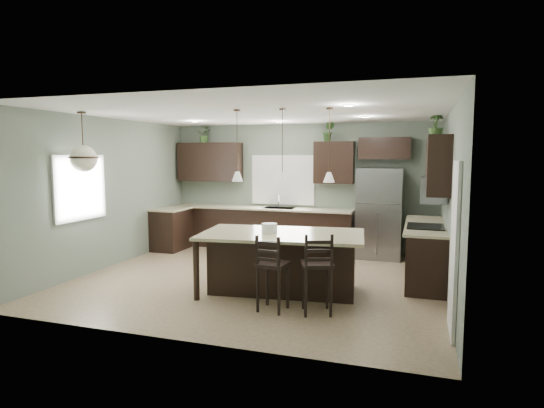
{
  "coord_description": "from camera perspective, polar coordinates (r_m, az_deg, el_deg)",
  "views": [
    {
      "loc": [
        2.57,
        -7.16,
        2.1
      ],
      "look_at": [
        0.1,
        0.4,
        1.25
      ],
      "focal_mm": 30.0,
      "sensor_mm": 36.0,
      "label": 1
    }
  ],
  "objects": [
    {
      "name": "ground",
      "position": [
        7.89,
        -1.61,
        -9.33
      ],
      "size": [
        6.0,
        6.0,
        0.0
      ],
      "primitive_type": "plane",
      "color": "#9E8466",
      "rests_on": "ground"
    },
    {
      "name": "pantry_door",
      "position": [
        5.73,
        21.9,
        -5.21
      ],
      "size": [
        0.04,
        0.82,
        2.04
      ],
      "primitive_type": "cube",
      "color": "white",
      "rests_on": "ground"
    },
    {
      "name": "window_back",
      "position": [
        10.35,
        1.38,
        3.05
      ],
      "size": [
        1.35,
        0.02,
        1.0
      ],
      "primitive_type": "cube",
      "color": "white",
      "rests_on": "room_shell"
    },
    {
      "name": "window_left",
      "position": [
        8.46,
        -23.0,
        1.89
      ],
      "size": [
        0.02,
        1.1,
        1.0
      ],
      "primitive_type": "cube",
      "color": "white",
      "rests_on": "room_shell"
    },
    {
      "name": "left_return_cabs",
      "position": [
        10.44,
        -12.51,
        -3.14
      ],
      "size": [
        0.6,
        0.9,
        0.9
      ],
      "primitive_type": "cube",
      "color": "black",
      "rests_on": "ground"
    },
    {
      "name": "left_return_countertop",
      "position": [
        10.37,
        -12.48,
        -0.58
      ],
      "size": [
        0.66,
        0.96,
        0.04
      ],
      "primitive_type": "cube",
      "color": "beige",
      "rests_on": "left_return_cabs"
    },
    {
      "name": "back_lower_cabs",
      "position": [
        10.33,
        -1.48,
        -3.09
      ],
      "size": [
        4.2,
        0.6,
        0.9
      ],
      "primitive_type": "cube",
      "color": "black",
      "rests_on": "ground"
    },
    {
      "name": "back_countertop",
      "position": [
        10.25,
        -1.53,
        -0.52
      ],
      "size": [
        4.2,
        0.66,
        0.04
      ],
      "primitive_type": "cube",
      "color": "beige",
      "rests_on": "back_lower_cabs"
    },
    {
      "name": "sink_inset",
      "position": [
        10.11,
        0.88,
        -0.52
      ],
      "size": [
        0.7,
        0.45,
        0.01
      ],
      "primitive_type": "cube",
      "color": "gray",
      "rests_on": "back_countertop"
    },
    {
      "name": "faucet",
      "position": [
        10.06,
        0.83,
        0.28
      ],
      "size": [
        0.02,
        0.02,
        0.28
      ],
      "primitive_type": "cylinder",
      "color": "silver",
      "rests_on": "back_countertop"
    },
    {
      "name": "back_upper_left",
      "position": [
        10.82,
        -7.8,
        5.25
      ],
      "size": [
        1.55,
        0.34,
        0.9
      ],
      "primitive_type": "cube",
      "color": "black",
      "rests_on": "room_shell"
    },
    {
      "name": "back_upper_right",
      "position": [
        9.9,
        7.82,
        5.17
      ],
      "size": [
        0.85,
        0.34,
        0.9
      ],
      "primitive_type": "cube",
      "color": "black",
      "rests_on": "room_shell"
    },
    {
      "name": "fridge_header",
      "position": [
        9.77,
        13.96,
        6.8
      ],
      "size": [
        1.05,
        0.34,
        0.45
      ],
      "primitive_type": "cube",
      "color": "black",
      "rests_on": "room_shell"
    },
    {
      "name": "right_lower_cabs",
      "position": [
        8.2,
        18.72,
        -5.83
      ],
      "size": [
        0.6,
        2.35,
        0.9
      ],
      "primitive_type": "cube",
      "color": "black",
      "rests_on": "ground"
    },
    {
      "name": "right_countertop",
      "position": [
        8.12,
        18.69,
        -2.58
      ],
      "size": [
        0.66,
        2.35,
        0.04
      ],
      "primitive_type": "cube",
      "color": "beige",
      "rests_on": "right_lower_cabs"
    },
    {
      "name": "cooktop",
      "position": [
        7.85,
        18.71,
        -2.69
      ],
      "size": [
        0.58,
        0.75,
        0.02
      ],
      "primitive_type": "cube",
      "color": "black",
      "rests_on": "right_countertop"
    },
    {
      "name": "wall_oven_front",
      "position": [
        7.94,
        16.52,
        -6.15
      ],
      "size": [
        0.01,
        0.72,
        0.6
      ],
      "primitive_type": "cube",
      "color": "gray",
      "rests_on": "right_lower_cabs"
    },
    {
      "name": "right_upper_cabs",
      "position": [
        8.04,
        20.01,
        4.67
      ],
      "size": [
        0.34,
        2.35,
        0.9
      ],
      "primitive_type": "cube",
      "color": "black",
      "rests_on": "room_shell"
    },
    {
      "name": "microwave",
      "position": [
        7.78,
        19.6,
        1.7
      ],
      "size": [
        0.4,
        0.75,
        0.4
      ],
      "primitive_type": "cube",
      "color": "gray",
      "rests_on": "right_upper_cabs"
    },
    {
      "name": "refrigerator",
      "position": [
        9.58,
        13.34,
        -1.11
      ],
      "size": [
        0.9,
        0.74,
        1.85
      ],
      "primitive_type": "cube",
      "color": "gray",
      "rests_on": "ground"
    },
    {
      "name": "kitchen_island",
      "position": [
        7.03,
        1.27,
        -7.36
      ],
      "size": [
        2.6,
        1.68,
        0.92
      ],
      "primitive_type": "cube",
      "rotation": [
        0.0,
        0.0,
        0.12
      ],
      "color": "black",
      "rests_on": "ground"
    },
    {
      "name": "serving_dish",
      "position": [
        6.96,
        -0.34,
        -3.03
      ],
      "size": [
        0.24,
        0.24,
        0.14
      ],
      "primitive_type": "cylinder",
      "color": "white",
      "rests_on": "kitchen_island"
    },
    {
      "name": "bar_stool_center",
      "position": [
        6.2,
        0.12,
        -8.6
      ],
      "size": [
        0.43,
        0.43,
        1.05
      ],
      "primitive_type": "cube",
      "rotation": [
        0.0,
        0.0,
        -0.1
      ],
      "color": "black",
      "rests_on": "ground"
    },
    {
      "name": "bar_stool_right",
      "position": [
        6.11,
        5.68,
        -8.61
      ],
      "size": [
        0.52,
        0.52,
        1.1
      ],
      "primitive_type": "cube",
      "rotation": [
        0.0,
        0.0,
        0.33
      ],
      "color": "black",
      "rests_on": "ground"
    },
    {
      "name": "pendant_left",
      "position": [
        7.0,
        -4.4,
        7.31
      ],
      "size": [
        0.17,
        0.17,
        1.1
      ],
      "primitive_type": null,
      "color": "silver",
      "rests_on": "room_shell"
    },
    {
      "name": "pendant_center",
      "position": [
        6.84,
        1.31,
        7.36
      ],
      "size": [
        0.17,
        0.17,
        1.1
      ],
      "primitive_type": null,
      "color": "white",
      "rests_on": "room_shell"
    },
    {
      "name": "pendant_right",
      "position": [
        6.76,
        7.21,
        7.33
      ],
      "size": [
        0.17,
        0.17,
        1.1
      ],
      "primitive_type": null,
      "color": "white",
      "rests_on": "room_shell"
    },
    {
      "name": "chandelier",
      "position": [
        7.95,
        -22.66,
        7.21
      ],
      "size": [
        0.47,
        0.47,
        0.96
      ],
      "primitive_type": null,
      "color": "beige",
      "rests_on": "room_shell"
    },
    {
      "name": "plant_back_left",
      "position": [
        10.86,
        -8.46,
        8.59
      ],
      "size": [
        0.36,
        0.32,
        0.37
      ],
      "primitive_type": "imported",
      "rotation": [
        0.0,
        0.0,
        0.09
      ],
      "color": "#365927",
      "rests_on": "back_upper_left"
    },
    {
      "name": "plant_back_right",
      "position": [
        9.91,
        7.11,
        9.08
      ],
      "size": [
        0.25,
        0.2,
        0.45
      ],
      "primitive_type": "imported",
      "rotation": [
        0.0,
        0.0,
        -0.0
      ],
      "color": "#2D5224",
      "rests_on": "back_upper_right"
    },
    {
      "name": "plant_right_wall",
      "position": [
        8.54,
        19.87,
        9.24
      ],
      "size": [
        0.28,
        0.28,
        0.44
      ],
      "primitive_type": "imported",
      "rotation": [
        0.0,
        0.0,
        0.15
      ],
      "color": "#365625",
      "rests_on": "right_upper_cabs"
    },
    {
      "name": "room_shell",
      "position": [
        7.62,
        -1.65,
        3.08
      ],
      "size": [
        6.0,
        6.0,
        6.0
      ],
      "color": "slate",
      "rests_on": "ground"
    }
  ]
}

